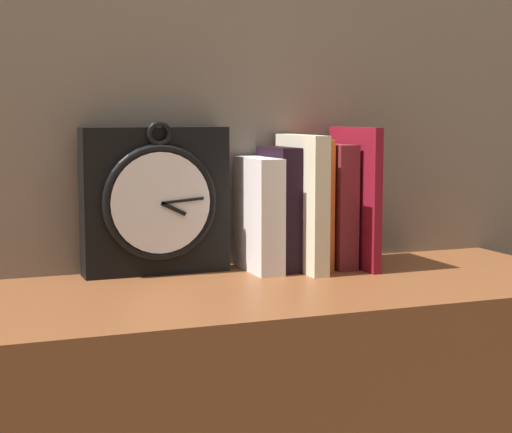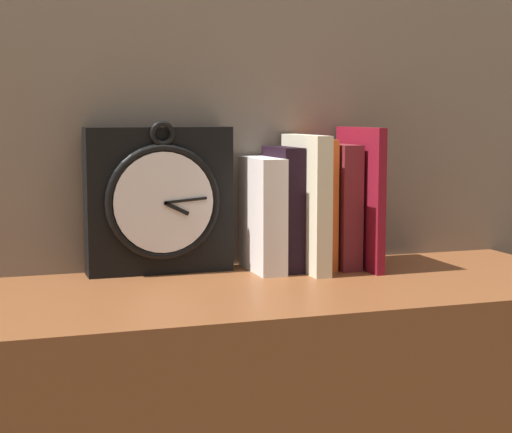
{
  "view_description": "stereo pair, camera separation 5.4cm",
  "coord_description": "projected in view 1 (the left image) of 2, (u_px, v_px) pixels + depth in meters",
  "views": [
    {
      "loc": [
        -0.43,
        -1.11,
        0.98
      ],
      "look_at": [
        0.0,
        0.0,
        0.84
      ],
      "focal_mm": 60.0,
      "sensor_mm": 36.0,
      "label": 1
    },
    {
      "loc": [
        -0.38,
        -1.13,
        0.98
      ],
      "look_at": [
        0.0,
        0.0,
        0.84
      ],
      "focal_mm": 60.0,
      "sensor_mm": 36.0,
      "label": 2
    }
  ],
  "objects": [
    {
      "name": "clock",
      "position": [
        156.0,
        201.0,
        1.3
      ],
      "size": [
        0.22,
        0.06,
        0.23
      ],
      "color": "black",
      "rests_on": "bookshelf"
    },
    {
      "name": "book_slot0_white",
      "position": [
        259.0,
        215.0,
        1.33
      ],
      "size": [
        0.04,
        0.12,
        0.18
      ],
      "color": "silver",
      "rests_on": "bookshelf"
    },
    {
      "name": "book_slot1_black",
      "position": [
        279.0,
        208.0,
        1.34
      ],
      "size": [
        0.03,
        0.11,
        0.19
      ],
      "color": "black",
      "rests_on": "bookshelf"
    },
    {
      "name": "book_slot2_cream",
      "position": [
        302.0,
        203.0,
        1.33
      ],
      "size": [
        0.03,
        0.15,
        0.21
      ],
      "color": "beige",
      "rests_on": "bookshelf"
    },
    {
      "name": "book_slot3_orange",
      "position": [
        312.0,
        203.0,
        1.36
      ],
      "size": [
        0.03,
        0.11,
        0.2
      ],
      "color": "orange",
      "rests_on": "bookshelf"
    },
    {
      "name": "book_slot4_maroon",
      "position": [
        333.0,
        205.0,
        1.37
      ],
      "size": [
        0.03,
        0.12,
        0.2
      ],
      "color": "maroon",
      "rests_on": "bookshelf"
    },
    {
      "name": "book_slot5_maroon",
      "position": [
        354.0,
        197.0,
        1.36
      ],
      "size": [
        0.01,
        0.16,
        0.22
      ],
      "color": "maroon",
      "rests_on": "bookshelf"
    }
  ]
}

